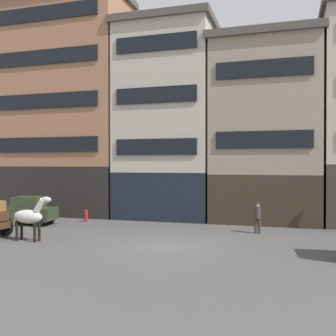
# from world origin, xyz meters

# --- Properties ---
(ground_plane) EXTENTS (120.00, 120.00, 0.00)m
(ground_plane) POSITION_xyz_m (0.00, 0.00, 0.00)
(ground_plane) COLOR #4C4947
(building_far_left) EXTENTS (10.40, 5.61, 17.25)m
(building_far_left) POSITION_xyz_m (-11.52, 9.92, 8.67)
(building_far_left) COLOR black
(building_far_left) RESTS_ON ground_plane
(building_center_left) EXTENTS (7.32, 5.61, 14.40)m
(building_center_left) POSITION_xyz_m (-3.01, 9.92, 7.25)
(building_center_left) COLOR black
(building_center_left) RESTS_ON ground_plane
(building_center_right) EXTENTS (7.62, 5.61, 12.65)m
(building_center_right) POSITION_xyz_m (4.11, 9.93, 6.37)
(building_center_right) COLOR #33281E
(building_center_right) RESTS_ON ground_plane
(draft_horse) EXTENTS (2.35, 0.67, 2.30)m
(draft_horse) POSITION_xyz_m (-7.07, -0.83, 1.27)
(draft_horse) COLOR beige
(draft_horse) RESTS_ON ground_plane
(sedan_dark) EXTENTS (3.86, 2.21, 1.83)m
(sedan_dark) POSITION_xyz_m (-10.65, 3.83, 0.91)
(sedan_dark) COLOR #2D3823
(sedan_dark) RESTS_ON ground_plane
(pedestrian_officer) EXTENTS (0.47, 0.47, 1.79)m
(pedestrian_officer) POSITION_xyz_m (3.95, 4.80, 0.98)
(pedestrian_officer) COLOR #38332D
(pedestrian_officer) RESTS_ON ground_plane
(fire_hydrant_curbside) EXTENTS (0.24, 0.24, 0.83)m
(fire_hydrant_curbside) POSITION_xyz_m (-7.61, 6.07, 0.43)
(fire_hydrant_curbside) COLOR maroon
(fire_hydrant_curbside) RESTS_ON ground_plane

